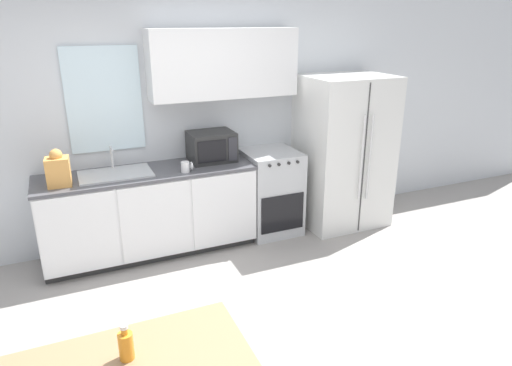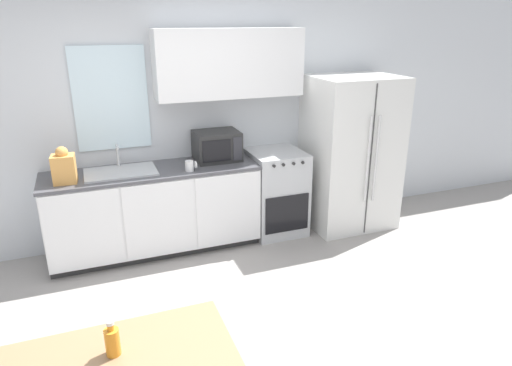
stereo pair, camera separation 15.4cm
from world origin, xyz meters
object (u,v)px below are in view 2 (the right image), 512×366
at_px(oven_range, 276,192).
at_px(coffee_mug, 190,166).
at_px(microwave, 217,146).
at_px(drink_bottle, 112,341).
at_px(refrigerator, 350,153).

bearing_deg(oven_range, coffee_mug, -169.98).
bearing_deg(microwave, drink_bottle, -116.67).
bearing_deg(coffee_mug, microwave, 37.11).
bearing_deg(microwave, oven_range, -7.99).
bearing_deg(refrigerator, coffee_mug, -177.18).
bearing_deg(oven_range, refrigerator, -5.39).
xyz_separation_m(microwave, coffee_mug, (-0.35, -0.26, -0.10)).
bearing_deg(microwave, refrigerator, -6.49).
distance_m(microwave, drink_bottle, 2.81).
height_order(microwave, drink_bottle, microwave).
bearing_deg(drink_bottle, refrigerator, 40.06).
relative_size(oven_range, microwave, 2.03).
bearing_deg(refrigerator, drink_bottle, -139.94).
xyz_separation_m(refrigerator, microwave, (-1.52, 0.17, 0.18)).
height_order(microwave, coffee_mug, microwave).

